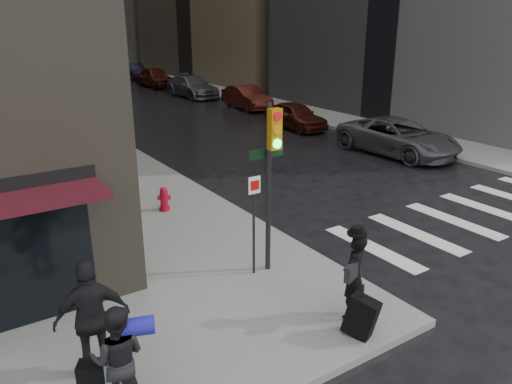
# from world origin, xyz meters

# --- Properties ---
(ground) EXTENTS (140.00, 140.00, 0.00)m
(ground) POSITION_xyz_m (0.00, 0.00, 0.00)
(ground) COLOR black
(ground) RESTS_ON ground
(sidewalk_left) EXTENTS (4.00, 50.00, 0.15)m
(sidewalk_left) POSITION_xyz_m (0.00, 27.00, 0.07)
(sidewalk_left) COLOR slate
(sidewalk_left) RESTS_ON ground
(sidewalk_right) EXTENTS (3.00, 50.00, 0.15)m
(sidewalk_right) POSITION_xyz_m (13.50, 27.00, 0.07)
(sidewalk_right) COLOR slate
(sidewalk_right) RESTS_ON ground
(crosswalk) EXTENTS (8.50, 3.00, 0.01)m
(crosswalk) POSITION_xyz_m (7.50, 1.00, 0.00)
(crosswalk) COLOR silver
(crosswalk) RESTS_ON ground
(man_overcoat) EXTENTS (0.92, 1.19, 1.83)m
(man_overcoat) POSITION_xyz_m (0.72, -1.14, 0.92)
(man_overcoat) COLOR black
(man_overcoat) RESTS_ON ground
(man_jeans) EXTENTS (1.09, 1.01, 1.62)m
(man_jeans) POSITION_xyz_m (-3.54, -0.89, 0.96)
(man_jeans) COLOR black
(man_jeans) RESTS_ON ground
(man_greycoat) EXTENTS (1.19, 0.64, 1.92)m
(man_greycoat) POSITION_xyz_m (-3.60, 0.04, 1.11)
(man_greycoat) COLOR black
(man_greycoat) RESTS_ON ground
(traffic_light) EXTENTS (0.92, 0.42, 3.67)m
(traffic_light) POSITION_xyz_m (0.52, 1.27, 2.52)
(traffic_light) COLOR black
(traffic_light) RESTS_ON ground
(fire_hydrant) EXTENTS (0.40, 0.31, 0.70)m
(fire_hydrant) POSITION_xyz_m (0.11, 5.90, 0.46)
(fire_hydrant) COLOR #B30B20
(fire_hydrant) RESTS_ON ground
(parked_car_0) EXTENTS (2.70, 5.39, 1.47)m
(parked_car_0) POSITION_xyz_m (10.94, 6.85, 0.73)
(parked_car_0) COLOR #46474B
(parked_car_0) RESTS_ON ground
(parked_car_1) EXTENTS (1.69, 3.98, 1.34)m
(parked_car_1) POSITION_xyz_m (10.49, 13.15, 0.67)
(parked_car_1) COLOR #3B130B
(parked_car_1) RESTS_ON ground
(parked_car_2) EXTENTS (1.74, 4.33, 1.40)m
(parked_car_2) POSITION_xyz_m (11.58, 19.46, 0.70)
(parked_car_2) COLOR #3F120C
(parked_car_2) RESTS_ON ground
(parked_car_3) EXTENTS (2.26, 5.19, 1.49)m
(parked_car_3) POSITION_xyz_m (10.99, 25.77, 0.74)
(parked_car_3) COLOR #45464A
(parked_car_3) RESTS_ON ground
(parked_car_4) EXTENTS (1.95, 4.66, 1.58)m
(parked_car_4) POSITION_xyz_m (10.87, 32.07, 0.79)
(parked_car_4) COLOR #42160D
(parked_car_4) RESTS_ON ground
(parked_car_5) EXTENTS (1.67, 4.26, 1.38)m
(parked_car_5) POSITION_xyz_m (11.46, 38.38, 0.69)
(parked_car_5) COLOR black
(parked_car_5) RESTS_ON ground
(parked_car_6) EXTENTS (2.68, 5.66, 1.56)m
(parked_car_6) POSITION_xyz_m (10.64, 44.68, 0.78)
(parked_car_6) COLOR black
(parked_car_6) RESTS_ON ground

